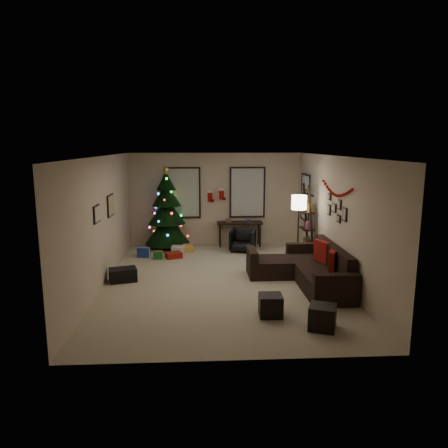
{
  "coord_description": "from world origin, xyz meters",
  "views": [
    {
      "loc": [
        -0.43,
        -8.89,
        2.94
      ],
      "look_at": [
        0.1,
        0.6,
        1.15
      ],
      "focal_mm": 33.99,
      "sensor_mm": 36.0,
      "label": 1
    }
  ],
  "objects_px": {
    "desk": "(240,225)",
    "bookshelf": "(308,224)",
    "desk_chair": "(243,240)",
    "christmas_tree": "(167,214)",
    "sofa": "(307,270)"
  },
  "relations": [
    {
      "from": "christmas_tree",
      "to": "desk_chair",
      "type": "xyz_separation_m",
      "value": [
        2.12,
        -0.56,
        -0.67
      ]
    },
    {
      "from": "desk_chair",
      "to": "christmas_tree",
      "type": "bearing_deg",
      "value": -178.42
    },
    {
      "from": "sofa",
      "to": "bookshelf",
      "type": "distance_m",
      "value": 2.0
    },
    {
      "from": "desk_chair",
      "to": "bookshelf",
      "type": "bearing_deg",
      "value": -15.43
    },
    {
      "from": "bookshelf",
      "to": "sofa",
      "type": "bearing_deg",
      "value": -103.83
    },
    {
      "from": "desk",
      "to": "bookshelf",
      "type": "height_order",
      "value": "bookshelf"
    },
    {
      "from": "christmas_tree",
      "to": "bookshelf",
      "type": "relative_size",
      "value": 1.21
    },
    {
      "from": "christmas_tree",
      "to": "desk_chair",
      "type": "distance_m",
      "value": 2.3
    },
    {
      "from": "desk",
      "to": "desk_chair",
      "type": "distance_m",
      "value": 0.72
    },
    {
      "from": "christmas_tree",
      "to": "sofa",
      "type": "xyz_separation_m",
      "value": [
        3.24,
        -3.36,
        -0.71
      ]
    },
    {
      "from": "sofa",
      "to": "desk",
      "type": "xyz_separation_m",
      "value": [
        -1.14,
        3.45,
        0.35
      ]
    },
    {
      "from": "desk",
      "to": "desk_chair",
      "type": "xyz_separation_m",
      "value": [
        0.02,
        -0.65,
        -0.32
      ]
    },
    {
      "from": "christmas_tree",
      "to": "desk",
      "type": "relative_size",
      "value": 1.81
    },
    {
      "from": "sofa",
      "to": "desk_chair",
      "type": "xyz_separation_m",
      "value": [
        -1.12,
        2.8,
        0.03
      ]
    },
    {
      "from": "sofa",
      "to": "bookshelf",
      "type": "height_order",
      "value": "bookshelf"
    }
  ]
}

